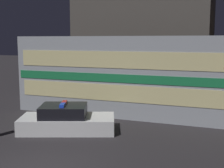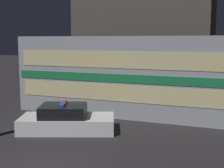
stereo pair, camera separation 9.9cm
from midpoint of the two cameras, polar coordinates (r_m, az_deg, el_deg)
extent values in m
cube|color=#999EA5|center=(17.10, 6.62, 1.46)|extent=(14.78, 3.14, 4.30)
cube|color=#19723F|center=(15.58, 5.16, 0.84)|extent=(14.48, 0.03, 0.43)
cube|color=beige|center=(15.70, 5.12, -1.96)|extent=(14.04, 0.02, 0.86)
cube|color=beige|center=(15.49, 5.20, 4.31)|extent=(14.04, 0.02, 0.86)
cube|color=silver|center=(14.38, -8.33, -7.20)|extent=(4.62, 3.31, 0.67)
cube|color=black|center=(14.26, -9.05, -4.87)|extent=(2.49, 2.30, 0.53)
cube|color=blue|center=(13.91, -9.26, -3.83)|extent=(0.39, 0.61, 0.12)
cube|color=red|center=(14.47, -8.90, -3.37)|extent=(0.39, 0.61, 0.12)
cube|color=#47423D|center=(26.15, 5.96, 10.66)|extent=(10.58, 6.08, 10.60)
camera|label=1|loc=(0.05, -90.18, -0.03)|focal=50.00mm
camera|label=2|loc=(0.05, 89.82, 0.03)|focal=50.00mm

